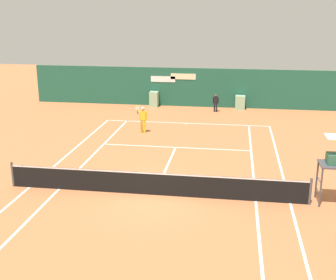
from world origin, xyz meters
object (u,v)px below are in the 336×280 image
object	(u,v)px
umpire_chair	(334,161)
tennis_ball_near_service_line	(134,175)
player_on_baseline	(143,117)
ball_kid_centre_post	(216,102)

from	to	relation	value
umpire_chair	tennis_ball_near_service_line	size ratio (longest dim) A/B	39.00
player_on_baseline	ball_kid_centre_post	distance (m)	7.48
tennis_ball_near_service_line	umpire_chair	bearing A→B (deg)	-11.29
umpire_chair	player_on_baseline	distance (m)	12.67
player_on_baseline	ball_kid_centre_post	bearing A→B (deg)	-122.49
player_on_baseline	tennis_ball_near_service_line	world-z (taller)	player_on_baseline
player_on_baseline	tennis_ball_near_service_line	size ratio (longest dim) A/B	26.34
umpire_chair	tennis_ball_near_service_line	xyz separation A→B (m)	(-8.06, 1.61, -1.66)
player_on_baseline	tennis_ball_near_service_line	distance (m)	7.27
umpire_chair	ball_kid_centre_post	world-z (taller)	umpire_chair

